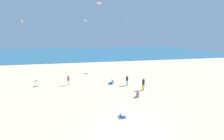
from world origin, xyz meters
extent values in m
plane|color=beige|center=(0.00, 10.00, 0.00)|extent=(120.00, 120.00, 0.00)
cube|color=#236084|center=(0.00, 57.83, 0.03)|extent=(120.00, 60.00, 0.05)
cube|color=#2370B2|center=(0.58, 9.78, 0.16)|extent=(0.63, 0.66, 0.03)
cube|color=#2370B2|center=(0.86, 9.84, 0.37)|extent=(0.36, 0.61, 0.43)
cylinder|color=#B7B7BC|center=(0.48, 9.47, 0.08)|extent=(0.02, 0.02, 0.16)
cylinder|color=#B7B7BC|center=(0.37, 10.03, 0.08)|extent=(0.02, 0.02, 0.16)
cube|color=#2D56B7|center=(-0.06, 1.77, 0.13)|extent=(0.34, 0.54, 0.26)
cube|color=white|center=(-0.06, 1.77, 0.28)|extent=(0.35, 0.56, 0.04)
cylinder|color=blue|center=(2.56, 8.77, 0.35)|extent=(0.12, 0.12, 0.69)
cylinder|color=blue|center=(2.52, 8.62, 0.35)|extent=(0.12, 0.12, 0.69)
cylinder|color=black|center=(2.54, 8.69, 0.95)|extent=(0.35, 0.35, 0.52)
sphere|color=#A87A5B|center=(2.54, 8.69, 1.30)|extent=(0.19, 0.19, 0.19)
cylinder|color=yellow|center=(3.84, 6.75, 0.37)|extent=(0.13, 0.13, 0.73)
cylinder|color=yellow|center=(3.95, 6.63, 0.37)|extent=(0.13, 0.13, 0.73)
cylinder|color=black|center=(3.90, 6.69, 1.01)|extent=(0.41, 0.41, 0.55)
sphere|color=brown|center=(3.90, 6.69, 1.38)|extent=(0.20, 0.20, 0.20)
cylinder|color=white|center=(-4.90, 10.42, 0.34)|extent=(0.12, 0.12, 0.69)
cylinder|color=white|center=(-5.05, 10.38, 0.34)|extent=(0.12, 0.12, 0.69)
cylinder|color=red|center=(-4.97, 10.40, 0.95)|extent=(0.34, 0.34, 0.52)
sphere|color=tan|center=(-4.97, 10.40, 1.29)|extent=(0.19, 0.19, 0.19)
cylinder|color=#D8599E|center=(2.52, 4.99, 0.25)|extent=(0.39, 0.39, 0.49)
sphere|color=#846047|center=(2.52, 4.99, 0.58)|extent=(0.20, 0.20, 0.20)
cube|color=#D8599E|center=(2.57, 5.18, 0.07)|extent=(0.33, 0.41, 0.14)
cylinder|color=blue|center=(-0.13, 15.17, 11.50)|extent=(0.08, 0.11, 0.50)
pyramid|color=green|center=(9.34, 31.53, 11.64)|extent=(0.68, 0.56, 0.40)
cylinder|color=#99DB33|center=(9.34, 31.58, 11.01)|extent=(0.04, 0.06, 0.43)
cube|color=orange|center=(-13.51, 21.22, 9.12)|extent=(0.18, 0.61, 0.60)
cylinder|color=orange|center=(-13.51, 21.22, 8.60)|extent=(0.09, 0.05, 0.60)
pyramid|color=pink|center=(-0.50, 12.40, 10.82)|extent=(0.69, 0.57, 0.35)
cylinder|color=red|center=(-0.50, 12.37, 10.15)|extent=(0.05, 0.14, 0.50)
cube|color=white|center=(-2.07, 28.51, 10.37)|extent=(0.73, 0.10, 0.73)
cylinder|color=#DB3DA8|center=(-2.07, 28.51, 9.85)|extent=(0.04, 0.12, 0.52)
camera|label=1|loc=(-2.88, -7.47, 6.05)|focal=21.73mm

